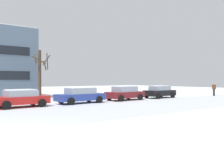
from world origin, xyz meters
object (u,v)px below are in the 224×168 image
object	(u,v)px
parked_car_blue	(81,95)
parked_car_black	(160,92)
pedestrian_crossing	(214,88)
parked_car_red	(21,98)
parked_car_maroon	(125,93)

from	to	relation	value
parked_car_blue	parked_car_black	xyz separation A→B (m)	(10.68, 0.05, 0.00)
parked_car_blue	pedestrian_crossing	distance (m)	19.41
parked_car_red	parked_car_maroon	bearing A→B (deg)	0.35
parked_car_blue	pedestrian_crossing	bearing A→B (deg)	-5.01
parked_car_red	parked_car_blue	distance (m)	5.34
parked_car_black	parked_car_blue	bearing A→B (deg)	-179.71
parked_car_maroon	pedestrian_crossing	xyz separation A→B (m)	(13.99, -1.77, 0.24)
parked_car_blue	parked_car_black	bearing A→B (deg)	0.29
parked_car_blue	parked_car_maroon	size ratio (longest dim) A/B	1.10
parked_car_red	parked_car_blue	size ratio (longest dim) A/B	0.91
parked_car_black	pedestrian_crossing	distance (m)	8.83
parked_car_maroon	parked_car_black	distance (m)	5.34
parked_car_black	pedestrian_crossing	bearing A→B (deg)	-11.42
parked_car_blue	parked_car_black	size ratio (longest dim) A/B	1.13
parked_car_red	parked_car_black	xyz separation A→B (m)	(16.01, 0.04, 0.02)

